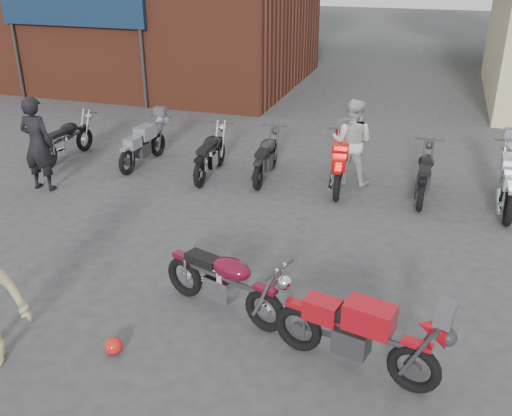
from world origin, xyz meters
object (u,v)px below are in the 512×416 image
(helmet, at_px, (114,346))
(row_bike_0, at_px, (67,137))
(person_dark, at_px, (38,144))
(row_bike_2, at_px, (210,152))
(row_bike_1, at_px, (143,142))
(row_bike_5, at_px, (425,172))
(row_bike_3, at_px, (266,155))
(sportbike, at_px, (358,330))
(row_bike_6, at_px, (509,179))
(row_bike_4, at_px, (340,161))
(vintage_motorcycle, at_px, (225,278))
(person_light, at_px, (352,142))

(helmet, xyz_separation_m, row_bike_0, (-4.77, 6.00, 0.43))
(person_dark, distance_m, row_bike_2, 3.55)
(helmet, distance_m, row_bike_1, 6.85)
(row_bike_5, bearing_deg, row_bike_3, 90.17)
(sportbike, xyz_separation_m, row_bike_5, (0.47, 5.62, -0.04))
(person_dark, relative_size, row_bike_6, 0.93)
(row_bike_1, xyz_separation_m, row_bike_3, (2.94, 0.06, 0.00))
(helmet, bearing_deg, row_bike_5, 61.48)
(row_bike_2, distance_m, row_bike_4, 2.82)
(person_dark, distance_m, row_bike_4, 6.20)
(row_bike_3, bearing_deg, sportbike, -156.61)
(sportbike, height_order, row_bike_6, row_bike_6)
(vintage_motorcycle, height_order, row_bike_4, row_bike_4)
(person_dark, height_order, person_light, person_dark)
(row_bike_2, relative_size, row_bike_6, 0.90)
(vintage_motorcycle, bearing_deg, sportbike, -0.11)
(row_bike_0, xyz_separation_m, row_bike_2, (3.64, 0.04, 0.01))
(helmet, bearing_deg, person_dark, 134.51)
(row_bike_0, xyz_separation_m, row_bike_1, (1.91, 0.21, -0.00))
(row_bike_1, xyz_separation_m, row_bike_6, (7.81, -0.05, 0.08))
(row_bike_5, bearing_deg, row_bike_1, 91.02)
(row_bike_0, bearing_deg, row_bike_5, -84.92)
(row_bike_6, bearing_deg, row_bike_3, 90.17)
(person_light, relative_size, row_bike_4, 0.93)
(person_light, xyz_separation_m, row_bike_2, (-2.99, -0.52, -0.36))
(row_bike_2, distance_m, row_bike_3, 1.23)
(row_bike_3, height_order, row_bike_5, row_bike_5)
(row_bike_1, relative_size, row_bike_3, 1.00)
(helmet, height_order, row_bike_1, row_bike_1)
(sportbike, xyz_separation_m, person_dark, (-7.09, 3.64, 0.40))
(vintage_motorcycle, distance_m, row_bike_0, 7.51)
(vintage_motorcycle, distance_m, row_bike_2, 5.27)
(sportbike, xyz_separation_m, person_light, (-1.06, 5.95, 0.33))
(vintage_motorcycle, height_order, row_bike_2, vintage_motorcycle)
(row_bike_1, bearing_deg, helmet, -151.73)
(row_bike_0, xyz_separation_m, row_bike_3, (4.84, 0.27, -0.00))
(row_bike_2, xyz_separation_m, row_bike_5, (4.53, 0.20, -0.00))
(vintage_motorcycle, xyz_separation_m, row_bike_1, (-3.89, 4.98, -0.03))
(row_bike_1, height_order, row_bike_5, row_bike_5)
(row_bike_0, bearing_deg, row_bike_2, -85.99)
(sportbike, relative_size, row_bike_5, 1.06)
(helmet, relative_size, person_light, 0.13)
(row_bike_0, distance_m, row_bike_6, 9.72)
(vintage_motorcycle, relative_size, sportbike, 0.98)
(helmet, relative_size, row_bike_1, 0.13)
(person_light, xyz_separation_m, row_bike_4, (-0.18, -0.31, -0.34))
(vintage_motorcycle, distance_m, sportbike, 1.99)
(helmet, xyz_separation_m, person_light, (1.85, 6.56, 0.80))
(row_bike_3, xyz_separation_m, row_bike_4, (1.61, -0.02, 0.03))
(vintage_motorcycle, xyz_separation_m, helmet, (-1.02, -1.23, -0.46))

